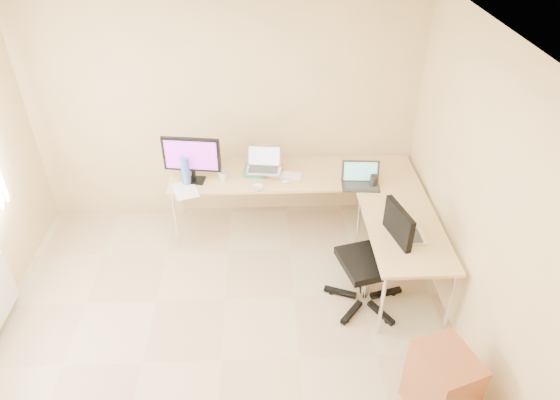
{
  "coord_description": "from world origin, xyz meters",
  "views": [
    {
      "loc": [
        0.4,
        -2.77,
        3.59
      ],
      "look_at": [
        0.55,
        1.1,
        0.9
      ],
      "focal_mm": 32.24,
      "sensor_mm": 36.0,
      "label": 1
    }
  ],
  "objects_px": {
    "keyboard": "(280,174)",
    "laptop_return": "(412,228)",
    "laptop_black": "(361,176)",
    "cabinet": "(442,384)",
    "desk_main": "(293,201)",
    "laptop_center": "(263,161)",
    "desk_return": "(400,257)",
    "water_bottle": "(186,171)",
    "mug": "(223,176)",
    "office_chair": "(369,262)",
    "monitor": "(192,160)",
    "desk_fan": "(206,153)"
  },
  "relations": [
    {
      "from": "keyboard",
      "to": "laptop_return",
      "type": "xyz_separation_m",
      "value": [
        1.14,
        -1.1,
        0.09
      ]
    },
    {
      "from": "laptop_black",
      "to": "cabinet",
      "type": "bearing_deg",
      "value": -78.52
    },
    {
      "from": "keyboard",
      "to": "desk_main",
      "type": "bearing_deg",
      "value": 28.47
    },
    {
      "from": "laptop_center",
      "to": "laptop_black",
      "type": "distance_m",
      "value": 1.04
    },
    {
      "from": "desk_main",
      "to": "cabinet",
      "type": "xyz_separation_m",
      "value": [
        0.95,
        -2.4,
        -0.01
      ]
    },
    {
      "from": "desk_main",
      "to": "laptop_return",
      "type": "distance_m",
      "value": 1.58
    },
    {
      "from": "laptop_return",
      "to": "keyboard",
      "type": "bearing_deg",
      "value": 45.55
    },
    {
      "from": "laptop_center",
      "to": "desk_return",
      "type": "bearing_deg",
      "value": -29.77
    },
    {
      "from": "keyboard",
      "to": "water_bottle",
      "type": "relative_size",
      "value": 1.49
    },
    {
      "from": "mug",
      "to": "office_chair",
      "type": "bearing_deg",
      "value": -38.9
    },
    {
      "from": "laptop_return",
      "to": "cabinet",
      "type": "bearing_deg",
      "value": 178.07
    },
    {
      "from": "office_chair",
      "to": "cabinet",
      "type": "distance_m",
      "value": 1.25
    },
    {
      "from": "desk_main",
      "to": "water_bottle",
      "type": "relative_size",
      "value": 8.59
    },
    {
      "from": "desk_main",
      "to": "office_chair",
      "type": "distance_m",
      "value": 1.36
    },
    {
      "from": "laptop_center",
      "to": "laptop_return",
      "type": "bearing_deg",
      "value": -33.22
    },
    {
      "from": "desk_main",
      "to": "monitor",
      "type": "height_order",
      "value": "monitor"
    },
    {
      "from": "desk_return",
      "to": "mug",
      "type": "bearing_deg",
      "value": 152.54
    },
    {
      "from": "keyboard",
      "to": "mug",
      "type": "bearing_deg",
      "value": -160.48
    },
    {
      "from": "cabinet",
      "to": "desk_fan",
      "type": "bearing_deg",
      "value": 107.45
    },
    {
      "from": "mug",
      "to": "water_bottle",
      "type": "distance_m",
      "value": 0.4
    },
    {
      "from": "desk_fan",
      "to": "cabinet",
      "type": "xyz_separation_m",
      "value": [
        1.9,
        -2.6,
        -0.53
      ]
    },
    {
      "from": "laptop_center",
      "to": "keyboard",
      "type": "relative_size",
      "value": 0.82
    },
    {
      "from": "laptop_return",
      "to": "cabinet",
      "type": "height_order",
      "value": "laptop_return"
    },
    {
      "from": "desk_return",
      "to": "keyboard",
      "type": "relative_size",
      "value": 2.84
    },
    {
      "from": "desk_return",
      "to": "monitor",
      "type": "distance_m",
      "value": 2.3
    },
    {
      "from": "water_bottle",
      "to": "laptop_return",
      "type": "distance_m",
      "value": 2.33
    },
    {
      "from": "desk_return",
      "to": "office_chair",
      "type": "bearing_deg",
      "value": -149.79
    },
    {
      "from": "laptop_black",
      "to": "desk_fan",
      "type": "relative_size",
      "value": 1.22
    },
    {
      "from": "mug",
      "to": "water_bottle",
      "type": "bearing_deg",
      "value": -170.97
    },
    {
      "from": "desk_fan",
      "to": "cabinet",
      "type": "relative_size",
      "value": 0.51
    },
    {
      "from": "laptop_black",
      "to": "cabinet",
      "type": "relative_size",
      "value": 0.62
    },
    {
      "from": "laptop_black",
      "to": "keyboard",
      "type": "relative_size",
      "value": 0.85
    },
    {
      "from": "water_bottle",
      "to": "mug",
      "type": "bearing_deg",
      "value": 9.03
    },
    {
      "from": "desk_return",
      "to": "laptop_black",
      "type": "xyz_separation_m",
      "value": [
        -0.3,
        0.71,
        0.49
      ]
    },
    {
      "from": "keyboard",
      "to": "mug",
      "type": "xyz_separation_m",
      "value": [
        -0.6,
        -0.06,
        0.04
      ]
    },
    {
      "from": "keyboard",
      "to": "laptop_return",
      "type": "height_order",
      "value": "laptop_return"
    },
    {
      "from": "laptop_black",
      "to": "water_bottle",
      "type": "height_order",
      "value": "water_bottle"
    },
    {
      "from": "monitor",
      "to": "cabinet",
      "type": "distance_m",
      "value": 3.11
    },
    {
      "from": "desk_fan",
      "to": "office_chair",
      "type": "relative_size",
      "value": 0.3
    },
    {
      "from": "water_bottle",
      "to": "office_chair",
      "type": "bearing_deg",
      "value": -30.88
    },
    {
      "from": "laptop_center",
      "to": "laptop_return",
      "type": "distance_m",
      "value": 1.73
    },
    {
      "from": "laptop_center",
      "to": "desk_fan",
      "type": "relative_size",
      "value": 1.18
    },
    {
      "from": "water_bottle",
      "to": "desk_main",
      "type": "bearing_deg",
      "value": 8.29
    },
    {
      "from": "mug",
      "to": "desk_fan",
      "type": "relative_size",
      "value": 0.33
    },
    {
      "from": "monitor",
      "to": "laptop_black",
      "type": "bearing_deg",
      "value": 2.55
    },
    {
      "from": "desk_return",
      "to": "monitor",
      "type": "relative_size",
      "value": 2.17
    },
    {
      "from": "desk_return",
      "to": "cabinet",
      "type": "height_order",
      "value": "desk_return"
    },
    {
      "from": "monitor",
      "to": "desk_return",
      "type": "bearing_deg",
      "value": -15.39
    },
    {
      "from": "desk_main",
      "to": "laptop_center",
      "type": "height_order",
      "value": "laptop_center"
    },
    {
      "from": "desk_main",
      "to": "water_bottle",
      "type": "distance_m",
      "value": 1.25
    }
  ]
}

